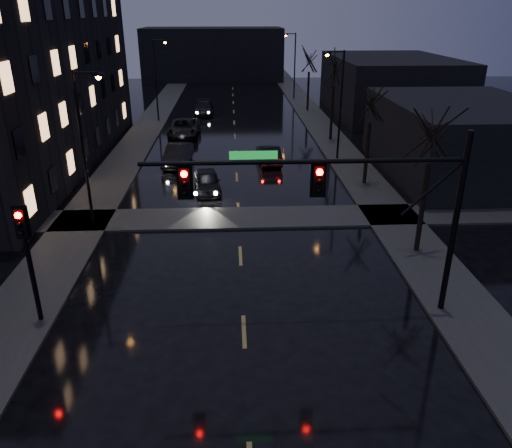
{
  "coord_description": "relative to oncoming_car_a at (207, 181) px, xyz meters",
  "views": [
    {
      "loc": [
        -0.31,
        -6.95,
        10.67
      ],
      "look_at": [
        0.55,
        10.33,
        3.2
      ],
      "focal_mm": 35.0,
      "sensor_mm": 36.0,
      "label": 1
    }
  ],
  "objects": [
    {
      "name": "sidewalk_left",
      "position": [
        -6.6,
        11.84,
        -0.6
      ],
      "size": [
        3.0,
        140.0,
        0.12
      ],
      "primitive_type": "cube",
      "color": "#2D2D2B",
      "rests_on": "ground"
    },
    {
      "name": "sidewalk_right",
      "position": [
        10.4,
        11.84,
        -0.6
      ],
      "size": [
        3.0,
        140.0,
        0.12
      ],
      "primitive_type": "cube",
      "color": "#2D2D2B",
      "rests_on": "ground"
    },
    {
      "name": "sidewalk_cross",
      "position": [
        1.9,
        -4.66,
        -0.6
      ],
      "size": [
        40.0,
        3.0,
        0.12
      ],
      "primitive_type": "cube",
      "color": "#2D2D2B",
      "rests_on": "ground"
    },
    {
      "name": "apartment_block",
      "position": [
        -14.6,
        6.84,
        5.34
      ],
      "size": [
        12.0,
        30.0,
        12.0
      ],
      "primitive_type": "cube",
      "color": "black",
      "rests_on": "ground"
    },
    {
      "name": "commercial_right_near",
      "position": [
        17.4,
        2.84,
        1.84
      ],
      "size": [
        10.0,
        14.0,
        5.0
      ],
      "primitive_type": "cube",
      "color": "black",
      "rests_on": "ground"
    },
    {
      "name": "commercial_right_far",
      "position": [
        18.9,
        24.84,
        2.34
      ],
      "size": [
        12.0,
        18.0,
        6.0
      ],
      "primitive_type": "cube",
      "color": "black",
      "rests_on": "ground"
    },
    {
      "name": "far_block",
      "position": [
        -1.1,
        54.84,
        3.34
      ],
      "size": [
        22.0,
        10.0,
        8.0
      ],
      "primitive_type": "cube",
      "color": "black",
      "rests_on": "ground"
    },
    {
      "name": "signal_mast",
      "position": [
        5.75,
        -14.16,
        4.2
      ],
      "size": [
        11.11,
        0.41,
        7.0
      ],
      "color": "black",
      "rests_on": "ground"
    },
    {
      "name": "signal_pole_left",
      "position": [
        -5.6,
        -14.16,
        2.35
      ],
      "size": [
        0.35,
        0.41,
        4.53
      ],
      "color": "black",
      "rests_on": "ground"
    },
    {
      "name": "tree_near",
      "position": [
        10.3,
        -9.16,
        5.55
      ],
      "size": [
        3.52,
        3.52,
        8.08
      ],
      "color": "black",
      "rests_on": "ground"
    },
    {
      "name": "tree_mid_a",
      "position": [
        10.3,
        0.84,
        5.16
      ],
      "size": [
        3.3,
        3.3,
        7.58
      ],
      "color": "black",
      "rests_on": "ground"
    },
    {
      "name": "tree_mid_b",
      "position": [
        10.3,
        12.84,
        5.94
      ],
      "size": [
        3.74,
        3.74,
        8.59
      ],
      "color": "black",
      "rests_on": "ground"
    },
    {
      "name": "tree_far",
      "position": [
        10.3,
        26.84,
        5.4
      ],
      "size": [
        3.43,
        3.43,
        7.88
      ],
      "color": "black",
      "rests_on": "ground"
    },
    {
      "name": "streetlight_l_near",
      "position": [
        -5.68,
        -5.16,
        4.11
      ],
      "size": [
        1.53,
        0.28,
        8.0
      ],
      "color": "black",
      "rests_on": "ground"
    },
    {
      "name": "streetlight_l_far",
      "position": [
        -5.68,
        21.84,
        4.11
      ],
      "size": [
        1.53,
        0.28,
        8.0
      ],
      "color": "black",
      "rests_on": "ground"
    },
    {
      "name": "streetlight_r_mid",
      "position": [
        9.48,
        6.84,
        4.11
      ],
      "size": [
        1.53,
        0.28,
        8.0
      ],
      "color": "black",
      "rests_on": "ground"
    },
    {
      "name": "streetlight_r_far",
      "position": [
        9.48,
        34.84,
        4.11
      ],
      "size": [
        1.53,
        0.28,
        8.0
      ],
      "color": "black",
      "rests_on": "ground"
    },
    {
      "name": "oncoming_car_a",
      "position": [
        0.0,
        0.0,
        0.0
      ],
      "size": [
        1.99,
        4.05,
        1.33
      ],
      "primitive_type": "imported",
      "rotation": [
        0.0,
        0.0,
        0.11
      ],
      "color": "black",
      "rests_on": "ground"
    },
    {
      "name": "oncoming_car_b",
      "position": [
        -2.42,
        6.06,
        0.09
      ],
      "size": [
        2.06,
        4.71,
        1.5
      ],
      "primitive_type": "imported",
      "rotation": [
        0.0,
        0.0,
        -0.1
      ],
      "color": "black",
      "rests_on": "ground"
    },
    {
      "name": "oncoming_car_c",
      "position": [
        -2.68,
        15.07,
        0.12
      ],
      "size": [
        2.73,
        5.72,
        1.58
      ],
      "primitive_type": "imported",
      "rotation": [
        0.0,
        0.0,
        -0.02
      ],
      "color": "black",
      "rests_on": "ground"
    },
    {
      "name": "oncoming_car_d",
      "position": [
        -1.39,
        25.18,
        0.06
      ],
      "size": [
        2.07,
        5.03,
        1.46
      ],
      "primitive_type": "imported",
      "rotation": [
        0.0,
        0.0,
        0.01
      ],
      "color": "black",
      "rests_on": "ground"
    },
    {
      "name": "lead_car",
      "position": [
        4.36,
        6.05,
        0.03
      ],
      "size": [
        1.75,
        4.28,
        1.38
      ],
      "primitive_type": "imported",
      "rotation": [
        0.0,
        0.0,
        3.21
      ],
      "color": "black",
      "rests_on": "ground"
    }
  ]
}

